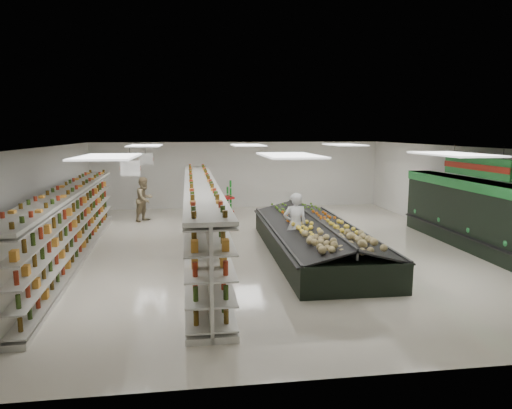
{
  "coord_description": "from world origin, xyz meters",
  "views": [
    {
      "loc": [
        -2.19,
        -14.17,
        3.7
      ],
      "look_at": [
        -0.16,
        0.39,
        1.34
      ],
      "focal_mm": 32.0,
      "sensor_mm": 36.0,
      "label": 1
    }
  ],
  "objects": [
    {
      "name": "gondola_left",
      "position": [
        -5.78,
        -0.55,
        0.94
      ],
      "size": [
        1.43,
        11.85,
        2.05
      ],
      "rotation": [
        0.0,
        0.0,
        0.05
      ],
      "color": "silver",
      "rests_on": "floor"
    },
    {
      "name": "produce_wall_case",
      "position": [
        6.53,
        -1.5,
        1.24
      ],
      "size": [
        0.93,
        8.0,
        2.2
      ],
      "color": "black",
      "rests_on": "floor"
    },
    {
      "name": "aisle_sign_far",
      "position": [
        -3.8,
        2.0,
        2.75
      ],
      "size": [
        0.52,
        0.06,
        0.75
      ],
      "color": "white",
      "rests_on": "ceiling"
    },
    {
      "name": "shopper_background",
      "position": [
        -4.2,
        5.0,
        0.92
      ],
      "size": [
        0.96,
        1.05,
        1.84
      ],
      "primitive_type": "imported",
      "rotation": [
        0.0,
        0.0,
        0.97
      ],
      "color": "tan",
      "rests_on": "floor"
    },
    {
      "name": "wall_left",
      "position": [
        -7.0,
        0.0,
        1.6
      ],
      "size": [
        0.02,
        16.0,
        3.2
      ],
      "primitive_type": "cube",
      "color": "white",
      "rests_on": "floor"
    },
    {
      "name": "soda_endcap",
      "position": [
        -0.97,
        6.22,
        0.68
      ],
      "size": [
        1.22,
        0.94,
        1.4
      ],
      "rotation": [
        0.0,
        0.0,
        0.19
      ],
      "color": "#A62112",
      "rests_on": "floor"
    },
    {
      "name": "wall_right",
      "position": [
        7.0,
        0.0,
        1.6
      ],
      "size": [
        0.02,
        16.0,
        3.2
      ],
      "primitive_type": "cube",
      "color": "white",
      "rests_on": "floor"
    },
    {
      "name": "produce_island",
      "position": [
        1.43,
        -1.04,
        0.52
      ],
      "size": [
        2.83,
        7.63,
        1.14
      ],
      "rotation": [
        0.0,
        0.0,
        -0.01
      ],
      "color": "black",
      "rests_on": "floor"
    },
    {
      "name": "hortifruti_banner",
      "position": [
        6.25,
        -1.5,
        2.65
      ],
      "size": [
        0.12,
        3.2,
        0.95
      ],
      "color": "#217C32",
      "rests_on": "ceiling"
    },
    {
      "name": "floor",
      "position": [
        0.0,
        0.0,
        0.0
      ],
      "size": [
        16.0,
        16.0,
        0.0
      ],
      "primitive_type": "plane",
      "color": "beige",
      "rests_on": "ground"
    },
    {
      "name": "aisle_sign_near",
      "position": [
        -3.8,
        -2.0,
        2.75
      ],
      "size": [
        0.52,
        0.06,
        0.75
      ],
      "color": "white",
      "rests_on": "ceiling"
    },
    {
      "name": "wall_front",
      "position": [
        0.0,
        -8.0,
        1.6
      ],
      "size": [
        14.0,
        0.02,
        3.2
      ],
      "primitive_type": "cube",
      "color": "white",
      "rests_on": "floor"
    },
    {
      "name": "wall_back",
      "position": [
        0.0,
        8.0,
        1.6
      ],
      "size": [
        14.0,
        0.02,
        3.2
      ],
      "primitive_type": "cube",
      "color": "white",
      "rests_on": "floor"
    },
    {
      "name": "gondola_center",
      "position": [
        -1.97,
        -0.34,
        1.01
      ],
      "size": [
        1.08,
        12.66,
        2.19
      ],
      "rotation": [
        0.0,
        0.0,
        0.01
      ],
      "color": "silver",
      "rests_on": "floor"
    },
    {
      "name": "shopper_main",
      "position": [
        0.74,
        -1.4,
        0.98
      ],
      "size": [
        0.72,
        0.47,
        1.95
      ],
      "primitive_type": "imported",
      "rotation": [
        0.0,
        0.0,
        3.15
      ],
      "color": "white",
      "rests_on": "floor"
    },
    {
      "name": "ceiling",
      "position": [
        0.0,
        0.0,
        3.2
      ],
      "size": [
        14.0,
        16.0,
        0.02
      ],
      "primitive_type": "cube",
      "color": "white",
      "rests_on": "wall_back"
    }
  ]
}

